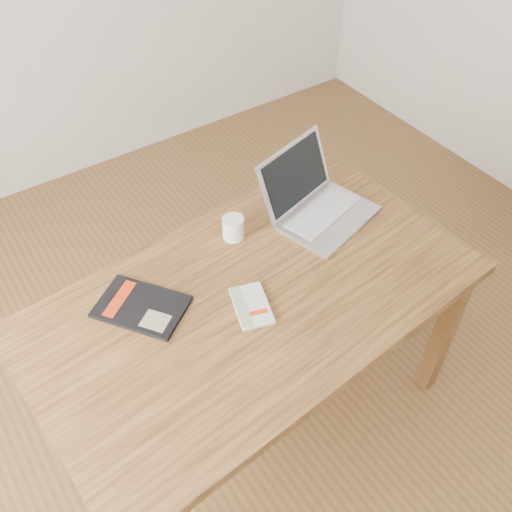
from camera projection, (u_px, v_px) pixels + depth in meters
room at (265, 135)px, 1.41m from camera, size 4.04×4.04×2.70m
desk at (254, 312)px, 1.90m from camera, size 1.53×0.96×0.75m
white_guidebook at (251, 306)px, 1.80m from camera, size 0.15×0.20×0.02m
black_guidebook at (141, 307)px, 1.79m from camera, size 0.31×0.33×0.01m
laptop at (316, 202)px, 2.08m from camera, size 0.42×0.41×0.23m
coffee_mug at (234, 227)px, 2.00m from camera, size 0.10×0.08×0.08m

